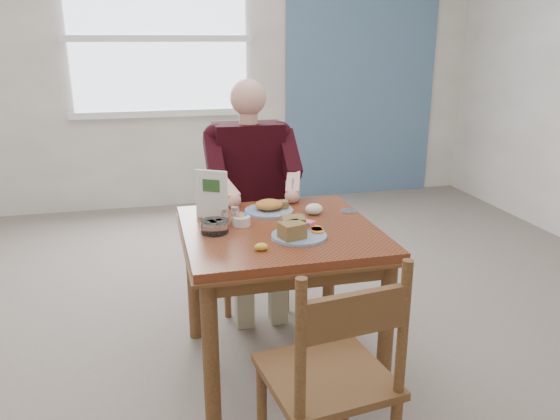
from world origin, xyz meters
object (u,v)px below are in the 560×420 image
object	(u,v)px
chair_far	(249,227)
diner	(251,179)
far_plate	(270,207)
chair_near	(332,380)
table	(280,249)
near_plate	(296,231)

from	to	relation	value
chair_far	diner	bearing A→B (deg)	-89.99
chair_far	far_plate	size ratio (longest dim) A/B	3.67
chair_far	chair_near	world-z (taller)	same
diner	chair_near	bearing A→B (deg)	-90.78
table	near_plate	distance (m)	0.21
near_plate	chair_near	bearing A→B (deg)	-95.07
chair_far	far_plate	xyz separation A→B (m)	(0.01, -0.55, 0.30)
chair_near	far_plate	size ratio (longest dim) A/B	3.67
chair_near	far_plate	distance (m)	1.12
table	chair_far	xyz separation A→B (m)	(0.00, 0.80, -0.16)
table	chair_near	bearing A→B (deg)	-91.44
chair_near	diner	size ratio (longest dim) A/B	0.69
chair_far	chair_near	size ratio (longest dim) A/B	1.00
table	chair_near	xyz separation A→B (m)	(-0.02, -0.84, -0.16)
chair_far	table	bearing A→B (deg)	-90.00
far_plate	near_plate	bearing A→B (deg)	-85.30
table	far_plate	xyz separation A→B (m)	(0.01, 0.24, 0.14)
table	diner	world-z (taller)	diner
chair_far	far_plate	distance (m)	0.63
table	chair_far	size ratio (longest dim) A/B	0.97
chair_near	near_plate	xyz separation A→B (m)	(0.06, 0.69, 0.30)
far_plate	chair_near	bearing A→B (deg)	-91.55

